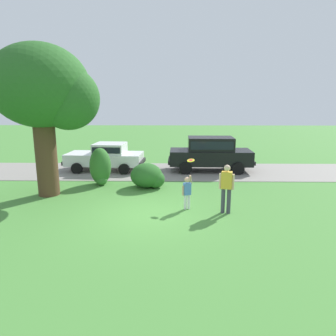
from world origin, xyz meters
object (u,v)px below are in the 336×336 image
oak_tree_large (46,93)px  frisbee (191,160)px  child_thrower (187,190)px  parked_sedan (106,156)px  adult_onlooker (226,186)px  parked_suv (210,152)px

oak_tree_large → frisbee: oak_tree_large is taller
child_thrower → parked_sedan: bearing=124.1°
parked_sedan → child_thrower: (4.29, -6.33, -0.13)m
frisbee → adult_onlooker: frisbee is taller
frisbee → adult_onlooker: bearing=-39.6°
oak_tree_large → adult_onlooker: oak_tree_large is taller
oak_tree_large → frisbee: size_ratio=21.19×
parked_sedan → adult_onlooker: size_ratio=2.58×
adult_onlooker → parked_sedan: bearing=130.0°
oak_tree_large → adult_onlooker: bearing=-17.5°
parked_sedan → frisbee: size_ratio=15.63×
parked_suv → frisbee: size_ratio=16.44×
oak_tree_large → adult_onlooker: size_ratio=3.51×
oak_tree_large → child_thrower: 6.86m
oak_tree_large → frisbee: 6.41m
parked_sedan → child_thrower: parked_sedan is taller
oak_tree_large → parked_sedan: 5.79m
parked_sedan → child_thrower: bearing=-55.9°
oak_tree_large → parked_sedan: oak_tree_large is taller
oak_tree_large → frisbee: (5.77, -1.21, -2.51)m
child_thrower → adult_onlooker: (1.35, -0.38, 0.27)m
parked_sedan → child_thrower: size_ratio=3.50×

